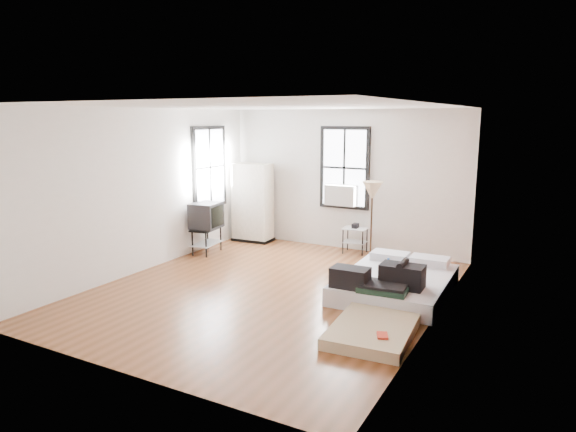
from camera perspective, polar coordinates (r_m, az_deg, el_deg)
The scene contains 8 objects.
ground at distance 8.06m, azimuth -2.02°, elevation -8.23°, with size 6.00×6.00×0.00m, color brown.
room_shell at distance 7.87m, azimuth 0.70°, elevation 4.31°, with size 5.02×6.02×2.80m.
mattress_main at distance 8.02m, azimuth 11.79°, elevation -7.16°, with size 1.58×2.12×0.67m.
mattress_bare at distance 6.87m, azimuth 10.08°, elevation -10.83°, with size 1.07×1.86×0.39m.
wardrobe at distance 11.05m, azimuth -3.94°, elevation 1.48°, with size 0.87×0.53×1.68m.
side_table at distance 10.17m, azimuth 7.47°, elevation -1.93°, with size 0.47×0.39×0.60m.
floor_lamp at distance 8.70m, azimuth 9.34°, elevation 2.27°, with size 0.34×0.34×1.59m.
tv_stand at distance 10.14m, azimuth -9.05°, elevation -0.14°, with size 0.57×0.76×1.01m.
Camera 1 is at (3.86, -6.56, 2.64)m, focal length 32.00 mm.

